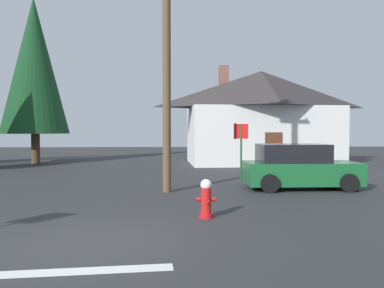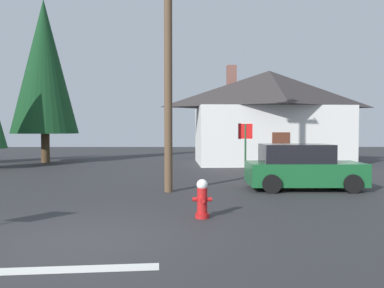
% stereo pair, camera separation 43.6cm
% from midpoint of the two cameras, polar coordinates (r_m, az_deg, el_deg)
% --- Properties ---
extents(ground_plane, '(80.00, 80.00, 0.10)m').
position_cam_midpoint_polar(ground_plane, '(7.73, -15.31, -14.28)').
color(ground_plane, '#2D2D30').
extents(lane_stop_bar, '(3.22, 0.57, 0.01)m').
position_cam_midpoint_polar(lane_stop_bar, '(6.28, -18.40, -17.71)').
color(lane_stop_bar, silver).
rests_on(lane_stop_bar, ground).
extents(fire_hydrant, '(0.47, 0.41, 0.94)m').
position_cam_midpoint_polar(fire_hydrant, '(9.14, 2.94, -8.34)').
color(fire_hydrant, red).
rests_on(fire_hydrant, ground).
extents(utility_pole, '(1.60, 0.28, 9.29)m').
position_cam_midpoint_polar(utility_pole, '(13.11, -2.67, 14.02)').
color(utility_pole, brown).
rests_on(utility_pole, ground).
extents(stop_sign_far, '(0.60, 0.37, 2.42)m').
position_cam_midpoint_polar(stop_sign_far, '(16.19, 8.89, 0.65)').
color(stop_sign_far, '#1E4C28').
rests_on(stop_sign_far, ground).
extents(house, '(10.03, 6.14, 6.34)m').
position_cam_midpoint_polar(house, '(24.40, 12.11, 4.27)').
color(house, silver).
rests_on(house, ground).
extents(parked_car, '(4.02, 1.94, 1.62)m').
position_cam_midpoint_polar(parked_car, '(14.08, 17.21, -3.49)').
color(parked_car, '#195B2D').
rests_on(parked_car, ground).
extents(pine_tree_mid_left, '(4.23, 4.23, 10.57)m').
position_cam_midpoint_polar(pine_tree_mid_left, '(26.47, -21.10, 10.89)').
color(pine_tree_mid_left, '#4C3823').
rests_on(pine_tree_mid_left, ground).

